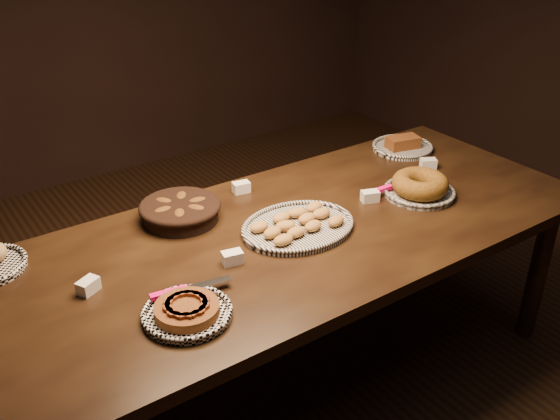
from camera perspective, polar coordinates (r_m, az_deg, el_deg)
ground at (r=2.80m, az=1.28°, el=-15.14°), size 5.00×5.00×0.00m
buffet_table at (r=2.39m, az=1.46°, el=-3.26°), size 2.40×1.00×0.75m
apple_tart_plate at (r=1.91m, az=-8.51°, el=-9.12°), size 0.33×0.28×0.05m
madeleine_platter at (r=2.33m, az=1.64°, el=-1.42°), size 0.44×0.36×0.05m
bundt_cake_plate at (r=2.64m, az=12.63°, el=2.09°), size 0.35×0.30×0.09m
croissant_basket at (r=2.41m, az=-9.11°, el=0.02°), size 0.35×0.35×0.08m
loaf_plate at (r=3.08m, az=11.14°, el=5.77°), size 0.29×0.29×0.07m
tent_cards at (r=2.41m, az=0.49°, el=-0.21°), size 1.68×0.50×0.04m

